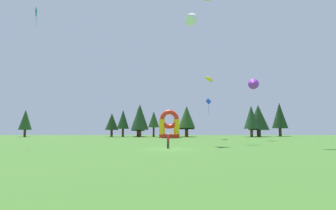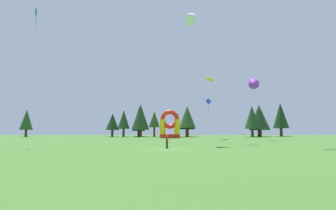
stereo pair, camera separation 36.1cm
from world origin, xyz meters
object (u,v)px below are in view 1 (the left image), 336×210
kite_blue_diamond (208,102)px  kite_yellow_parafoil (209,79)px  kite_white_delta (189,17)px  inflatable_red_slide (169,127)px  person_far_side (168,140)px  kite_purple_delta (253,83)px  kite_teal_diamond (37,13)px

kite_blue_diamond → kite_yellow_parafoil: (1.94, 10.99, 6.33)m
kite_white_delta → inflatable_red_slide: size_ratio=3.04×
person_far_side → kite_blue_diamond: bearing=96.1°
kite_purple_delta → kite_yellow_parafoil: bearing=139.4°
kite_blue_diamond → kite_purple_delta: bearing=23.4°
kite_yellow_parafoil → inflatable_red_slide: 15.39m
kite_yellow_parafoil → kite_white_delta: size_ratio=0.69×
kite_purple_delta → person_far_side: size_ratio=7.17×
kite_purple_delta → kite_teal_diamond: 40.41m
kite_yellow_parafoil → inflatable_red_slide: size_ratio=2.10×
kite_white_delta → person_far_side: (-3.25, -8.40, -18.66)m
kite_white_delta → person_far_side: bearing=-111.2°
kite_yellow_parafoil → person_far_side: kite_yellow_parafoil is taller
kite_blue_diamond → person_far_side: 19.83m
person_far_side → kite_white_delta: bearing=98.6°
kite_purple_delta → kite_white_delta: bearing=-137.1°
kite_purple_delta → person_far_side: 29.54m
kite_teal_diamond → inflatable_red_slide: size_ratio=2.86×
kite_white_delta → inflatable_red_slide: bearing=96.5°
kite_blue_diamond → kite_white_delta: (-4.31, -8.86, 12.47)m
kite_blue_diamond → kite_teal_diamond: size_ratio=0.40×
kite_yellow_parafoil → inflatable_red_slide: bearing=148.0°
kite_purple_delta → inflatable_red_slide: kite_purple_delta is taller
kite_yellow_parafoil → person_far_side: size_ratio=8.19×
inflatable_red_slide → kite_purple_delta: bearing=-36.2°
kite_purple_delta → inflatable_red_slide: 22.91m
inflatable_red_slide → kite_teal_diamond: bearing=-123.6°
kite_purple_delta → inflatable_red_slide: size_ratio=1.84×
kite_blue_diamond → kite_white_delta: bearing=-115.9°
kite_blue_diamond → kite_yellow_parafoil: bearing=80.0°
kite_blue_diamond → kite_teal_diamond: (-26.41, -12.08, 11.61)m
kite_white_delta → person_far_side: kite_white_delta is taller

